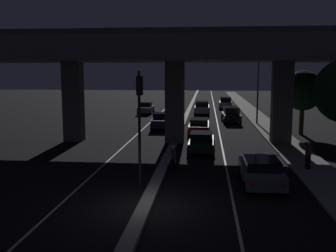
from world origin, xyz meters
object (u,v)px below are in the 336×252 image
at_px(traffic_light_left_of_median, 140,110).
at_px(car_grey_second_oncoming, 146,108).
at_px(car_silver_fifth, 202,107).
at_px(car_silver_sixth, 226,103).
at_px(motorcycle_black_filtering_near, 173,159).
at_px(car_grey_lead, 261,171).
at_px(car_dark_red_third_oncoming, 177,102).
at_px(car_dark_blue_lead_oncoming, 161,121).
at_px(car_dark_green_second, 202,142).
at_px(street_lamp, 255,78).
at_px(car_dark_red_third, 199,126).
at_px(car_black_fourth, 231,115).
at_px(pedestrian_on_sidewalk, 308,155).

bearing_deg(traffic_light_left_of_median, car_grey_second_oncoming, 98.34).
relative_size(car_silver_fifth, car_silver_sixth, 1.03).
height_order(car_grey_second_oncoming, motorcycle_black_filtering_near, car_grey_second_oncoming).
height_order(traffic_light_left_of_median, motorcycle_black_filtering_near, traffic_light_left_of_median).
xyz_separation_m(traffic_light_left_of_median, motorcycle_black_filtering_near, (1.32, 3.93, -3.28)).
bearing_deg(car_silver_sixth, car_grey_lead, -178.75).
bearing_deg(car_grey_lead, car_dark_red_third_oncoming, 10.17).
bearing_deg(car_dark_blue_lead_oncoming, motorcycle_black_filtering_near, 6.71).
height_order(car_dark_green_second, car_silver_sixth, car_silver_sixth).
xyz_separation_m(car_silver_sixth, car_grey_second_oncoming, (-10.97, -8.30, -0.15)).
xyz_separation_m(car_silver_fifth, car_dark_blue_lead_oncoming, (-3.88, -14.06, -0.07)).
bearing_deg(car_dark_red_third_oncoming, street_lamp, 30.26).
distance_m(car_dark_green_second, car_grey_second_oncoming, 25.39).
relative_size(traffic_light_left_of_median, car_dark_red_third, 1.19).
relative_size(traffic_light_left_of_median, car_dark_green_second, 1.32).
xyz_separation_m(car_dark_red_third_oncoming, motorcycle_black_filtering_near, (2.61, -37.43, -0.33)).
bearing_deg(street_lamp, car_dark_red_third_oncoming, 119.77).
distance_m(car_dark_red_third, motorcycle_black_filtering_near, 12.85).
bearing_deg(car_dark_blue_lead_oncoming, car_dark_red_third_oncoming, 177.63).
xyz_separation_m(street_lamp, car_dark_red_third, (-5.82, -7.70, -4.16)).
height_order(car_silver_fifth, car_dark_blue_lead_oncoming, car_silver_fifth).
xyz_separation_m(car_dark_blue_lead_oncoming, car_grey_second_oncoming, (-3.62, 13.42, -0.06)).
height_order(car_black_fourth, car_grey_second_oncoming, car_black_fourth).
xyz_separation_m(car_silver_fifth, pedestrian_on_sidewalk, (6.48, -29.61, 0.02)).
bearing_deg(car_dark_red_third_oncoming, pedestrian_on_sidewalk, 16.16).
height_order(car_silver_sixth, pedestrian_on_sidewalk, car_silver_sixth).
bearing_deg(car_dark_blue_lead_oncoming, pedestrian_on_sidewalk, 31.20).
bearing_deg(car_dark_green_second, pedestrian_on_sidewalk, -126.60).
bearing_deg(car_silver_sixth, pedestrian_on_sidewalk, -174.01).
distance_m(street_lamp, car_silver_sixth, 17.71).
distance_m(car_dark_green_second, car_dark_red_third_oncoming, 32.59).
height_order(car_dark_red_third, motorcycle_black_filtering_near, car_dark_red_third).
distance_m(car_grey_lead, car_dark_red_third, 15.99).
bearing_deg(motorcycle_black_filtering_near, car_dark_green_second, -15.72).
bearing_deg(car_dark_green_second, car_dark_red_third, 3.47).
bearing_deg(car_silver_fifth, pedestrian_on_sidewalk, -167.04).
height_order(traffic_light_left_of_median, car_dark_red_third, traffic_light_left_of_median).
distance_m(street_lamp, car_grey_lead, 23.82).
bearing_deg(car_dark_blue_lead_oncoming, car_silver_sixth, 158.82).
distance_m(car_silver_fifth, motorcycle_black_filtering_near, 29.95).
relative_size(street_lamp, motorcycle_black_filtering_near, 4.62).
height_order(car_dark_blue_lead_oncoming, car_grey_second_oncoming, car_dark_blue_lead_oncoming).
distance_m(car_grey_lead, pedestrian_on_sidewalk, 4.42).
height_order(car_dark_green_second, motorcycle_black_filtering_near, car_dark_green_second).
bearing_deg(motorcycle_black_filtering_near, car_silver_fifth, -1.03).
height_order(car_grey_lead, car_dark_red_third, car_dark_red_third).
distance_m(car_grey_lead, car_silver_sixth, 40.41).
height_order(car_grey_lead, car_dark_red_third_oncoming, car_dark_red_third_oncoming).
height_order(motorcycle_black_filtering_near, pedestrian_on_sidewalk, pedestrian_on_sidewalk).
bearing_deg(car_grey_second_oncoming, car_dark_red_third_oncoming, 158.00).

